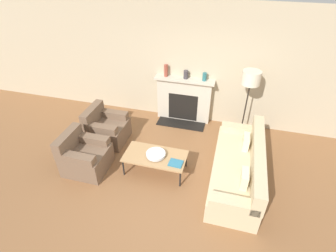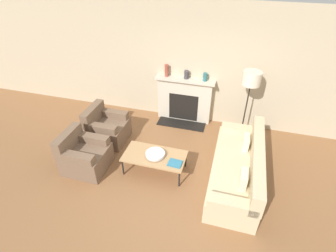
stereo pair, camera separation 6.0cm
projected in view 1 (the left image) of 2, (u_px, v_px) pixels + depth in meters
The scene contains 13 objects.
ground_plane at pixel (167, 184), 5.06m from camera, with size 18.00×18.00×0.00m, color brown.
wall_back at pixel (194, 65), 6.16m from camera, with size 18.00×0.06×2.90m.
fireplace at pixel (184, 100), 6.60m from camera, with size 1.46×0.59×1.15m.
couch at pixel (239, 168), 4.99m from camera, with size 0.87×2.28×0.83m.
armchair_near at pixel (84, 156), 5.24m from camera, with size 0.83×0.78×0.83m.
armchair_far at pixel (106, 129), 6.01m from camera, with size 0.83×0.78×0.83m.
coffee_table at pixel (155, 157), 5.15m from camera, with size 1.23×0.64×0.40m.
bowl at pixel (156, 154), 5.10m from camera, with size 0.38×0.38×0.08m.
book at pixel (176, 163), 4.94m from camera, with size 0.27×0.23×0.02m.
floor_lamp at pixel (250, 84), 5.58m from camera, with size 0.39×0.39×1.64m.
mantel_vase_left at pixel (166, 71), 6.29m from camera, with size 0.09×0.09×0.29m.
mantel_vase_center_left at pixel (186, 75), 6.21m from camera, with size 0.11×0.11×0.20m.
mantel_vase_center_right at pixel (205, 77), 6.12m from camera, with size 0.10×0.10×0.19m.
Camera 1 is at (0.93, -3.36, 3.83)m, focal length 28.00 mm.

